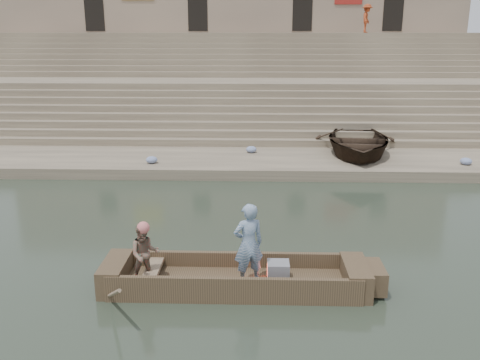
{
  "coord_description": "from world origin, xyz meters",
  "views": [
    {
      "loc": [
        2.0,
        -12.06,
        5.28
      ],
      "look_at": [
        1.57,
        1.33,
        1.4
      ],
      "focal_mm": 38.46,
      "sensor_mm": 36.0,
      "label": 1
    }
  ],
  "objects_px": {
    "television": "(278,271)",
    "pedestrian": "(367,18)",
    "rowing_man": "(145,254)",
    "beached_rowboat": "(357,141)",
    "main_rowboat": "(235,284)",
    "standing_man": "(248,244)"
  },
  "relations": [
    {
      "from": "standing_man",
      "to": "rowing_man",
      "type": "xyz_separation_m",
      "value": [
        -2.14,
        -0.03,
        -0.24
      ]
    },
    {
      "from": "standing_man",
      "to": "rowing_man",
      "type": "distance_m",
      "value": 2.16
    },
    {
      "from": "main_rowboat",
      "to": "rowing_man",
      "type": "height_order",
      "value": "rowing_man"
    },
    {
      "from": "beached_rowboat",
      "to": "rowing_man",
      "type": "bearing_deg",
      "value": -113.53
    },
    {
      "from": "rowing_man",
      "to": "television",
      "type": "relative_size",
      "value": 2.78
    },
    {
      "from": "rowing_man",
      "to": "television",
      "type": "bearing_deg",
      "value": -11.14
    },
    {
      "from": "main_rowboat",
      "to": "rowing_man",
      "type": "bearing_deg",
      "value": -174.23
    },
    {
      "from": "standing_man",
      "to": "television",
      "type": "bearing_deg",
      "value": 173.98
    },
    {
      "from": "main_rowboat",
      "to": "rowing_man",
      "type": "xyz_separation_m",
      "value": [
        -1.85,
        -0.19,
        0.75
      ]
    },
    {
      "from": "television",
      "to": "pedestrian",
      "type": "bearing_deg",
      "value": 75.11
    },
    {
      "from": "standing_man",
      "to": "television",
      "type": "relative_size",
      "value": 3.8
    },
    {
      "from": "rowing_man",
      "to": "beached_rowboat",
      "type": "distance_m",
      "value": 12.85
    },
    {
      "from": "television",
      "to": "pedestrian",
      "type": "distance_m",
      "value": 25.44
    },
    {
      "from": "rowing_man",
      "to": "pedestrian",
      "type": "relative_size",
      "value": 0.74
    },
    {
      "from": "standing_man",
      "to": "beached_rowboat",
      "type": "xyz_separation_m",
      "value": [
        4.29,
        11.09,
        -0.15
      ]
    },
    {
      "from": "rowing_man",
      "to": "beached_rowboat",
      "type": "xyz_separation_m",
      "value": [
        6.43,
        11.12,
        0.08
      ]
    },
    {
      "from": "beached_rowboat",
      "to": "main_rowboat",
      "type": "bearing_deg",
      "value": -106.21
    },
    {
      "from": "beached_rowboat",
      "to": "pedestrian",
      "type": "xyz_separation_m",
      "value": [
        2.7,
        13.05,
        5.12
      ]
    },
    {
      "from": "main_rowboat",
      "to": "standing_man",
      "type": "relative_size",
      "value": 2.86
    },
    {
      "from": "television",
      "to": "beached_rowboat",
      "type": "relative_size",
      "value": 0.09
    },
    {
      "from": "standing_man",
      "to": "beached_rowboat",
      "type": "distance_m",
      "value": 11.89
    },
    {
      "from": "television",
      "to": "pedestrian",
      "type": "xyz_separation_m",
      "value": [
        6.38,
        23.98,
        5.64
      ]
    }
  ]
}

